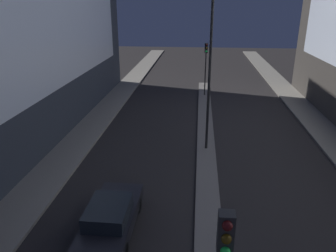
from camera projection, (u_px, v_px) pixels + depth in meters
median_strip at (206, 143)px, 21.57m from camera, size 1.15×33.90×0.11m
traffic_light_mid at (206, 58)px, 31.11m from camera, size 0.32×0.42×5.03m
street_lamp at (211, 46)px, 18.50m from camera, size 0.54×0.54×9.35m
car_left_lane at (111, 217)px, 13.07m from camera, size 1.84×4.64×1.50m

